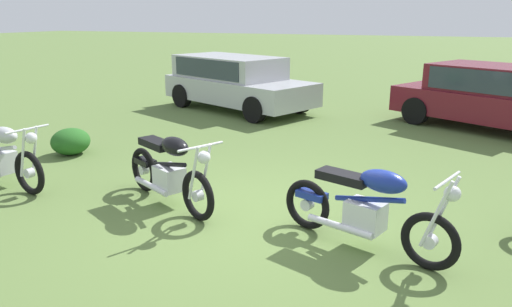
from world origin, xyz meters
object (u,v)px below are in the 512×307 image
motorcycle_black (169,170)px  motorcycle_blue (366,207)px  car_silver (234,79)px  car_burgundy (490,93)px  shrub_low (71,141)px  motorcycle_silver (1,155)px

motorcycle_black → motorcycle_blue: size_ratio=0.92×
car_silver → car_burgundy: bearing=23.4°
car_burgundy → shrub_low: 8.99m
motorcycle_silver → shrub_low: 1.77m
motorcycle_blue → shrub_low: 5.95m
motorcycle_blue → car_silver: car_silver is taller
motorcycle_silver → car_burgundy: (6.97, 7.00, 0.32)m
motorcycle_silver → motorcycle_black: 2.75m
motorcycle_blue → car_burgundy: car_burgundy is taller
car_silver → shrub_low: 5.35m
motorcycle_black → shrub_low: motorcycle_black is taller
car_silver → car_burgundy: same height
car_burgundy → shrub_low: car_burgundy is taller
motorcycle_silver → car_silver: (0.65, 6.96, 0.36)m
car_silver → shrub_low: size_ratio=6.41×
car_silver → car_burgundy: size_ratio=1.04×
motorcycle_black → shrub_low: (-3.03, 1.44, -0.25)m
motorcycle_silver → shrub_low: motorcycle_silver is taller
shrub_low → car_burgundy: bearing=36.0°
car_silver → shrub_low: car_silver is taller
motorcycle_blue → car_silver: bearing=143.1°
motorcycle_blue → motorcycle_black: bearing=-167.2°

